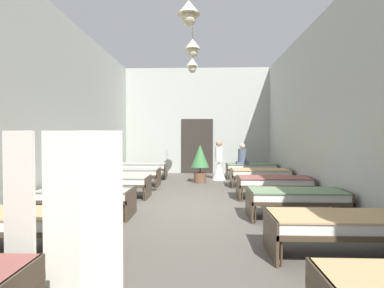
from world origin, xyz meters
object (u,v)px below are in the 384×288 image
(bed_left_row_2, at_px, (86,195))
(bed_left_row_4, at_px, (131,173))
(bed_right_row_3, at_px, (274,182))
(privacy_screen, at_px, (61,214))
(bed_left_row_1, at_px, (34,221))
(bed_right_row_1, at_px, (339,225))
(bed_left_row_3, at_px, (114,181))
(patient_seated_primary, at_px, (242,156))
(bed_left_row_5, at_px, (142,167))
(nurse_near_aisle, at_px, (219,166))
(bed_right_row_2, at_px, (296,197))
(potted_plant, at_px, (200,160))
(bed_right_row_4, at_px, (260,173))
(bed_right_row_5, at_px, (251,167))

(bed_left_row_2, height_order, bed_left_row_4, same)
(bed_right_row_3, bearing_deg, privacy_screen, -123.54)
(bed_left_row_1, relative_size, bed_right_row_1, 1.00)
(bed_left_row_3, bearing_deg, bed_left_row_1, -90.00)
(bed_left_row_2, distance_m, bed_right_row_3, 4.65)
(bed_left_row_4, bearing_deg, bed_left_row_3, -90.00)
(bed_left_row_2, xyz_separation_m, patient_seated_primary, (3.89, 5.61, 0.43))
(bed_left_row_5, xyz_separation_m, nurse_near_aisle, (2.98, -0.39, 0.09))
(privacy_screen, bearing_deg, bed_left_row_5, 98.45)
(bed_left_row_1, xyz_separation_m, nurse_near_aisle, (2.98, 7.21, 0.09))
(bed_left_row_2, bearing_deg, nurse_near_aisle, 60.66)
(bed_left_row_5, bearing_deg, patient_seated_primary, -1.29)
(bed_right_row_3, xyz_separation_m, privacy_screen, (-3.29, -4.97, 0.41))
(bed_left_row_4, bearing_deg, bed_left_row_1, -90.00)
(bed_right_row_2, xyz_separation_m, bed_left_row_4, (-4.24, 3.80, 0.00))
(bed_right_row_2, height_order, bed_left_row_3, same)
(bed_left_row_1, relative_size, nurse_near_aisle, 1.28)
(bed_left_row_1, distance_m, bed_right_row_2, 4.65)
(bed_left_row_4, distance_m, patient_seated_primary, 4.32)
(bed_right_row_1, bearing_deg, privacy_screen, -160.46)
(patient_seated_primary, xyz_separation_m, privacy_screen, (-2.94, -8.68, -0.02))
(bed_right_row_1, distance_m, privacy_screen, 3.52)
(bed_left_row_4, height_order, privacy_screen, privacy_screen)
(bed_right_row_1, distance_m, bed_left_row_3, 5.70)
(bed_right_row_1, height_order, bed_left_row_4, same)
(potted_plant, bearing_deg, bed_right_row_2, -66.76)
(potted_plant, bearing_deg, bed_left_row_4, -161.38)
(potted_plant, bearing_deg, patient_seated_primary, 32.91)
(bed_right_row_3, bearing_deg, bed_right_row_4, 90.00)
(bed_right_row_1, height_order, patient_seated_primary, patient_seated_primary)
(bed_left_row_5, xyz_separation_m, bed_right_row_5, (4.24, 0.00, 0.00))
(bed_right_row_3, xyz_separation_m, nurse_near_aisle, (-1.26, 3.41, 0.09))
(bed_right_row_5, relative_size, patient_seated_primary, 2.38)
(bed_right_row_3, distance_m, patient_seated_primary, 3.75)
(nurse_near_aisle, relative_size, privacy_screen, 0.87)
(bed_right_row_2, height_order, nurse_near_aisle, nurse_near_aisle)
(nurse_near_aisle, distance_m, privacy_screen, 8.63)
(privacy_screen, bearing_deg, bed_left_row_4, 100.14)
(bed_left_row_2, bearing_deg, bed_right_row_5, 53.33)
(bed_right_row_1, bearing_deg, bed_left_row_2, 155.89)
(patient_seated_primary, bearing_deg, bed_right_row_2, -86.43)
(bed_right_row_5, distance_m, patient_seated_primary, 0.56)
(bed_left_row_2, xyz_separation_m, bed_left_row_4, (0.00, 3.80, 0.00))
(bed_right_row_3, distance_m, nurse_near_aisle, 3.63)
(bed_right_row_5, bearing_deg, privacy_screen, -110.59)
(bed_left_row_3, distance_m, bed_right_row_3, 4.24)
(bed_right_row_1, xyz_separation_m, bed_right_row_4, (0.00, 5.70, 0.00))
(bed_right_row_2, xyz_separation_m, nurse_near_aisle, (-1.26, 5.31, 0.09))
(bed_right_row_1, bearing_deg, patient_seated_primary, 92.67)
(bed_left_row_4, height_order, nurse_near_aisle, nurse_near_aisle)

